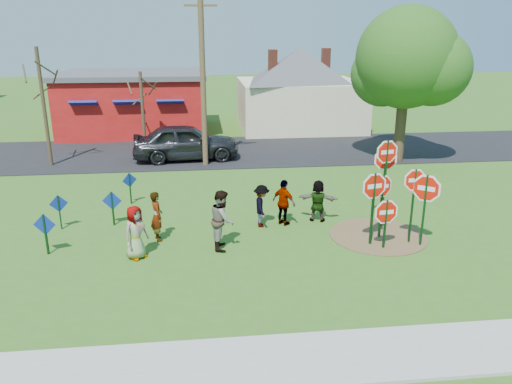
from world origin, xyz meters
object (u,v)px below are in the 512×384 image
Objects in this scene: stop_sign_b at (386,161)px; suv at (186,142)px; person_a at (136,232)px; utility_pole at (203,73)px; stop_sign_d at (385,166)px; stop_sign_c at (414,189)px; person_b at (157,216)px; leafy_tree at (409,63)px; stop_sign_a at (374,193)px.

stop_sign_b is 0.59× the size of suv.
person_a is 0.19× the size of utility_pole.
stop_sign_b reaches higher than suv.
stop_sign_b reaches higher than stop_sign_d.
stop_sign_c is 8.22m from person_b.
person_a is at bearing -101.95° from utility_pole.
stop_sign_d is at bearing -53.76° from utility_pole.
suv is 11.83m from leafy_tree.
stop_sign_b is 12.36m from suv.
leafy_tree is at bearing 50.17° from stop_sign_a.
person_b is 10.09m from utility_pole.
utility_pole reaches higher than leafy_tree.
suv is (-7.12, 9.57, -1.07)m from stop_sign_d.
stop_sign_d is 7.98m from person_b.
stop_sign_a reaches higher than suv.
stop_sign_b is at bearing -37.00° from person_a.
stop_sign_c is (0.43, -1.39, -0.53)m from stop_sign_b.
person_b is 0.30× the size of suv.
person_b is at bearing -100.41° from utility_pole.
stop_sign_a is at bearing -46.54° from person_a.
stop_sign_d is (0.19, 0.57, -0.32)m from stop_sign_b.
stop_sign_a is 2.25m from stop_sign_d.
stop_sign_b is 1.55m from stop_sign_c.
suv reaches higher than person_a.
stop_sign_c is at bearing -151.66° from suv.
leafy_tree reaches higher than person_a.
stop_sign_a is at bearing 179.98° from stop_sign_c.
suv is 3.90m from utility_pole.
stop_sign_b is 7.80m from person_b.
person_a is 0.21× the size of leafy_tree.
utility_pole is (-5.09, 10.36, 2.80)m from stop_sign_a.
suv is 0.71× the size of leafy_tree.
stop_sign_a is 11.87m from utility_pole.
person_a is (-8.61, -0.15, -1.01)m from stop_sign_c.
person_b is (-7.84, -0.83, -1.21)m from stop_sign_d.
leafy_tree is at bearing 53.05° from stop_sign_b.
person_b is at bearing -143.00° from leafy_tree.
leafy_tree reaches higher than stop_sign_b.
stop_sign_d is at bearing -101.41° from person_b.
leafy_tree is (11.75, 8.86, 4.13)m from person_b.
suv is at bearing 112.90° from stop_sign_b.
stop_sign_c is 0.48× the size of suv.
person_a is at bearing 179.29° from stop_sign_b.
stop_sign_c is 12.46m from utility_pole.
suv is 0.63× the size of utility_pole.
utility_pole is 10.07m from leafy_tree.
utility_pole reaches higher than person_b.
leafy_tree is (12.28, 10.14, 4.13)m from person_a.
stop_sign_b is at bearing -99.06° from stop_sign_d.
stop_sign_b is at bearing 44.81° from stop_sign_a.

